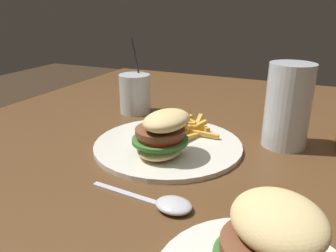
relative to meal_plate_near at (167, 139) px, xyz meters
name	(u,v)px	position (x,y,z in m)	size (l,w,h in m)	color
dining_table	(177,220)	(0.07, 0.05, -0.13)	(1.65, 1.23, 0.71)	brown
meal_plate_near	(167,139)	(0.00, 0.00, 0.00)	(0.31, 0.31, 0.11)	silver
beer_glass	(287,109)	(-0.13, 0.21, 0.05)	(0.09, 0.09, 0.17)	silver
juice_glass	(135,95)	(-0.20, -0.19, 0.02)	(0.08, 0.08, 0.20)	silver
spoon	(169,204)	(0.18, 0.08, -0.02)	(0.05, 0.18, 0.02)	silver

